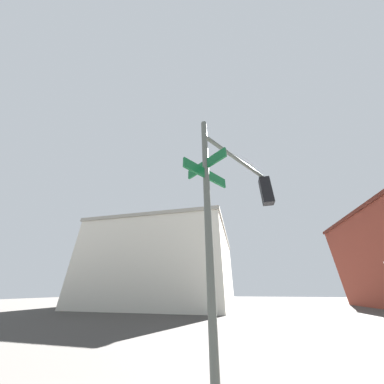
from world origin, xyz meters
The scene contains 2 objects.
traffic_signal_near centered at (-6.36, -5.80, 3.61)m, with size 2.00×2.68×5.11m.
building_stucco centered at (-16.32, 18.92, 4.81)m, with size 16.93×22.15×9.60m.
Camera 1 is at (-6.64, -9.61, 1.79)m, focal length 17.02 mm.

